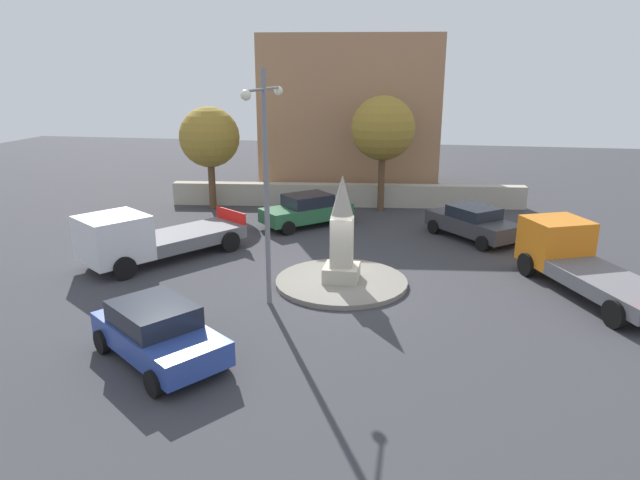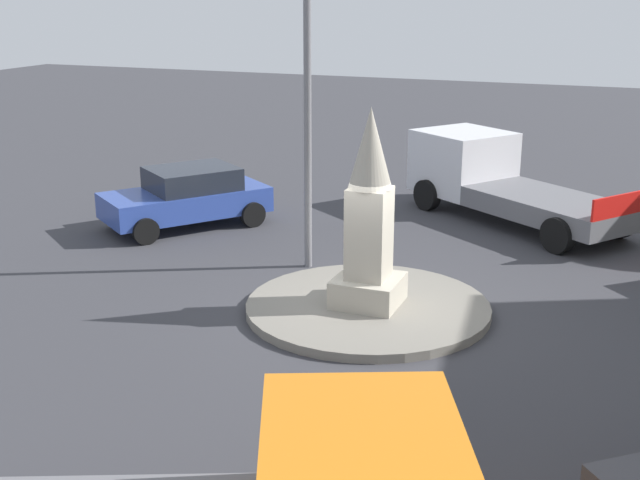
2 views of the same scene
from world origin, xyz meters
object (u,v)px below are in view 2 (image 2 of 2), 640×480
Objects in this scene: monument at (369,220)px; car_blue_passing at (187,196)px; truck_white_parked_right at (495,179)px; streetlamp at (307,62)px.

car_blue_passing is (-6.12, 3.87, -1.01)m from monument.
car_blue_passing is at bearing -151.31° from truck_white_parked_right.
truck_white_parked_right reaches higher than car_blue_passing.
car_blue_passing is at bearing 155.75° from streetlamp.
monument reaches higher than car_blue_passing.
streetlamp is at bearing -24.25° from car_blue_passing.
streetlamp is 1.66× the size of car_blue_passing.
streetlamp is 7.26m from truck_white_parked_right.
monument is at bearing -44.76° from streetlamp.
monument is at bearing -32.31° from car_blue_passing.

